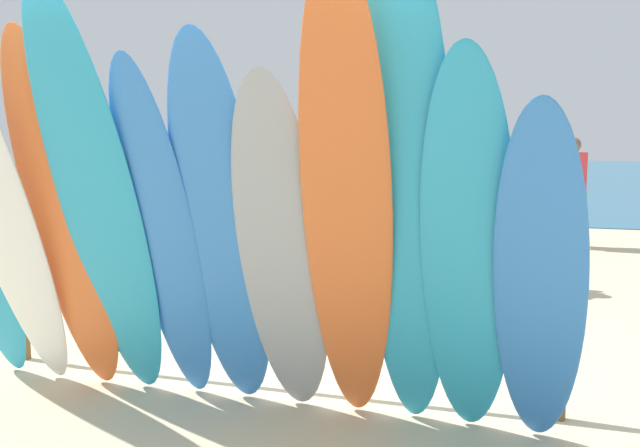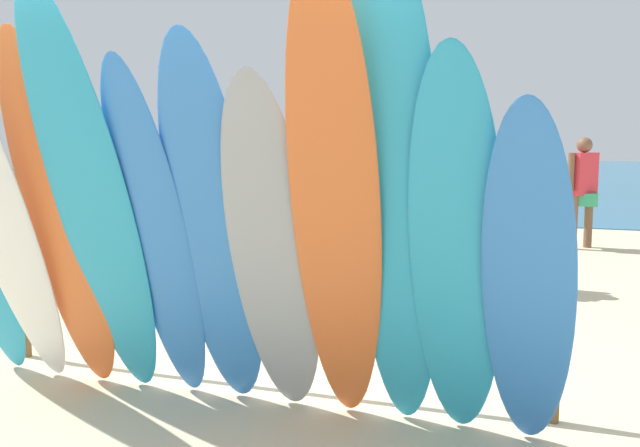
{
  "view_description": "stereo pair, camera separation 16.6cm",
  "coord_description": "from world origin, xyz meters",
  "px_view_note": "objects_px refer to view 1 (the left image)",
  "views": [
    {
      "loc": [
        1.75,
        -4.28,
        1.72
      ],
      "look_at": [
        0.0,
        1.41,
        0.97
      ],
      "focal_mm": 38.48,
      "sensor_mm": 36.0,
      "label": 1
    },
    {
      "loc": [
        1.91,
        -4.23,
        1.72
      ],
      "look_at": [
        0.0,
        1.41,
        0.97
      ],
      "focal_mm": 38.48,
      "sensor_mm": 36.0,
      "label": 2
    }
  ],
  "objects_px": {
    "surfboard_grey_6": "(282,254)",
    "surfboard_teal_9": "(468,255)",
    "surfboard_teal_8": "(407,201)",
    "surfboard_orange_7": "(347,213)",
    "surfboard_blue_5": "(222,232)",
    "beachgoer_strolling": "(484,205)",
    "surfboard_blue_4": "(164,239)",
    "surfboard_orange_2": "(64,221)",
    "surfboard_blue_10": "(540,284)",
    "distant_boat": "(415,180)",
    "beachgoer_photographing": "(572,184)",
    "surfboard_teal_3": "(99,206)",
    "surfboard_rack": "(260,306)"
  },
  "relations": [
    {
      "from": "surfboard_teal_3",
      "to": "surfboard_blue_10",
      "type": "relative_size",
      "value": 1.36
    },
    {
      "from": "surfboard_orange_2",
      "to": "beachgoer_photographing",
      "type": "height_order",
      "value": "surfboard_orange_2"
    },
    {
      "from": "surfboard_rack",
      "to": "surfboard_blue_10",
      "type": "xyz_separation_m",
      "value": [
        1.82,
        -0.61,
        0.4
      ]
    },
    {
      "from": "surfboard_orange_2",
      "to": "beachgoer_photographing",
      "type": "distance_m",
      "value": 8.47
    },
    {
      "from": "surfboard_grey_6",
      "to": "surfboard_blue_10",
      "type": "relative_size",
      "value": 1.09
    },
    {
      "from": "surfboard_teal_3",
      "to": "beachgoer_strolling",
      "type": "relative_size",
      "value": 1.67
    },
    {
      "from": "surfboard_blue_5",
      "to": "surfboard_orange_7",
      "type": "relative_size",
      "value": 0.87
    },
    {
      "from": "surfboard_orange_2",
      "to": "surfboard_teal_8",
      "type": "height_order",
      "value": "surfboard_teal_8"
    },
    {
      "from": "beachgoer_strolling",
      "to": "surfboard_grey_6",
      "type": "bearing_deg",
      "value": 17.15
    },
    {
      "from": "surfboard_orange_2",
      "to": "surfboard_blue_10",
      "type": "xyz_separation_m",
      "value": [
        2.9,
        0.01,
        -0.23
      ]
    },
    {
      "from": "surfboard_blue_4",
      "to": "surfboard_teal_8",
      "type": "height_order",
      "value": "surfboard_teal_8"
    },
    {
      "from": "surfboard_orange_2",
      "to": "surfboard_teal_9",
      "type": "height_order",
      "value": "surfboard_orange_2"
    },
    {
      "from": "surfboard_teal_8",
      "to": "surfboard_blue_10",
      "type": "relative_size",
      "value": 1.41
    },
    {
      "from": "surfboard_teal_9",
      "to": "beachgoer_strolling",
      "type": "relative_size",
      "value": 1.39
    },
    {
      "from": "surfboard_teal_8",
      "to": "surfboard_orange_7",
      "type": "bearing_deg",
      "value": -165.64
    },
    {
      "from": "surfboard_blue_5",
      "to": "distant_boat",
      "type": "height_order",
      "value": "surfboard_blue_5"
    },
    {
      "from": "surfboard_teal_9",
      "to": "beachgoer_photographing",
      "type": "height_order",
      "value": "surfboard_teal_9"
    },
    {
      "from": "surfboard_rack",
      "to": "surfboard_blue_10",
      "type": "height_order",
      "value": "surfboard_blue_10"
    },
    {
      "from": "surfboard_grey_6",
      "to": "surfboard_orange_2",
      "type": "bearing_deg",
      "value": -179.8
    },
    {
      "from": "surfboard_grey_6",
      "to": "surfboard_teal_9",
      "type": "relative_size",
      "value": 0.96
    },
    {
      "from": "surfboard_orange_2",
      "to": "surfboard_blue_5",
      "type": "distance_m",
      "value": 1.09
    },
    {
      "from": "surfboard_rack",
      "to": "beachgoer_photographing",
      "type": "height_order",
      "value": "beachgoer_photographing"
    },
    {
      "from": "distant_boat",
      "to": "surfboard_grey_6",
      "type": "bearing_deg",
      "value": -82.9
    },
    {
      "from": "surfboard_orange_2",
      "to": "surfboard_orange_7",
      "type": "xyz_separation_m",
      "value": [
        1.89,
        -0.07,
        0.12
      ]
    },
    {
      "from": "distant_boat",
      "to": "surfboard_blue_5",
      "type": "bearing_deg",
      "value": -83.91
    },
    {
      "from": "surfboard_teal_8",
      "to": "beachgoer_photographing",
      "type": "bearing_deg",
      "value": 81.08
    },
    {
      "from": "surfboard_teal_3",
      "to": "surfboard_orange_7",
      "type": "relative_size",
      "value": 0.99
    },
    {
      "from": "surfboard_teal_3",
      "to": "surfboard_blue_5",
      "type": "relative_size",
      "value": 1.14
    },
    {
      "from": "surfboard_teal_9",
      "to": "distant_boat",
      "type": "height_order",
      "value": "surfboard_teal_9"
    },
    {
      "from": "surfboard_orange_7",
      "to": "surfboard_blue_10",
      "type": "bearing_deg",
      "value": -1.15
    },
    {
      "from": "distant_boat",
      "to": "surfboard_orange_2",
      "type": "bearing_deg",
      "value": -86.88
    },
    {
      "from": "surfboard_blue_4",
      "to": "beachgoer_photographing",
      "type": "height_order",
      "value": "surfboard_blue_4"
    },
    {
      "from": "surfboard_teal_3",
      "to": "distant_boat",
      "type": "bearing_deg",
      "value": 96.17
    },
    {
      "from": "surfboard_blue_5",
      "to": "beachgoer_strolling",
      "type": "distance_m",
      "value": 4.51
    },
    {
      "from": "surfboard_blue_4",
      "to": "surfboard_teal_8",
      "type": "bearing_deg",
      "value": 1.92
    },
    {
      "from": "surfboard_blue_5",
      "to": "distant_boat",
      "type": "distance_m",
      "value": 21.17
    },
    {
      "from": "surfboard_orange_7",
      "to": "distant_boat",
      "type": "height_order",
      "value": "surfboard_orange_7"
    },
    {
      "from": "surfboard_blue_4",
      "to": "beachgoer_strolling",
      "type": "height_order",
      "value": "surfboard_blue_4"
    },
    {
      "from": "surfboard_teal_9",
      "to": "beachgoer_strolling",
      "type": "xyz_separation_m",
      "value": [
        -0.19,
        4.31,
        -0.15
      ]
    },
    {
      "from": "surfboard_orange_7",
      "to": "surfboard_teal_3",
      "type": "bearing_deg",
      "value": 174.77
    },
    {
      "from": "surfboard_orange_2",
      "to": "surfboard_blue_10",
      "type": "height_order",
      "value": "surfboard_orange_2"
    },
    {
      "from": "surfboard_rack",
      "to": "surfboard_teal_9",
      "type": "bearing_deg",
      "value": -22.0
    },
    {
      "from": "surfboard_blue_5",
      "to": "surfboard_orange_7",
      "type": "bearing_deg",
      "value": -8.54
    },
    {
      "from": "surfboard_orange_7",
      "to": "surfboard_orange_2",
      "type": "bearing_deg",
      "value": 171.93
    },
    {
      "from": "surfboard_rack",
      "to": "surfboard_blue_5",
      "type": "height_order",
      "value": "surfboard_blue_5"
    },
    {
      "from": "surfboard_orange_2",
      "to": "surfboard_teal_8",
      "type": "distance_m",
      "value": 2.21
    },
    {
      "from": "beachgoer_strolling",
      "to": "surfboard_orange_7",
      "type": "bearing_deg",
      "value": 22.73
    },
    {
      "from": "surfboard_orange_7",
      "to": "surfboard_teal_9",
      "type": "bearing_deg",
      "value": 4.09
    },
    {
      "from": "surfboard_orange_2",
      "to": "surfboard_teal_8",
      "type": "xyz_separation_m",
      "value": [
        2.2,
        0.0,
        0.19
      ]
    },
    {
      "from": "surfboard_blue_4",
      "to": "surfboard_grey_6",
      "type": "relative_size",
      "value": 1.05
    }
  ]
}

